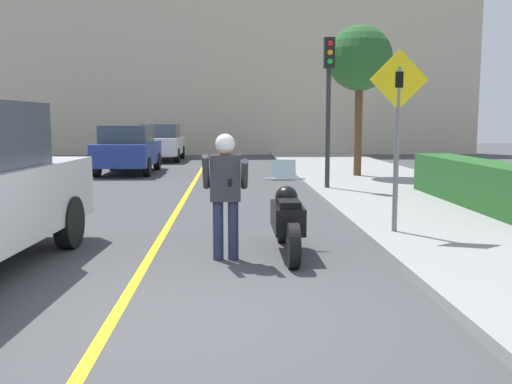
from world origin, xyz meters
name	(u,v)px	position (x,y,z in m)	size (l,w,h in m)	color
ground_plane	(179,313)	(0.00, 0.00, 0.00)	(80.00, 80.00, 0.00)	#424244
sidewalk_curb	(483,226)	(4.80, 4.00, 0.06)	(4.40, 44.00, 0.13)	gray
road_center_line	(176,213)	(-0.60, 6.00, 0.00)	(0.12, 36.00, 0.01)	yellow
building_backdrop	(221,71)	(0.00, 26.00, 4.50)	(28.00, 1.20, 9.00)	beige
motorcycle	(287,219)	(1.29, 2.43, 0.49)	(0.62, 2.13, 1.27)	black
person_biker	(225,184)	(0.44, 2.11, 1.02)	(0.59, 0.46, 1.68)	#282D4C
crossing_sign	(398,123)	(3.07, 3.33, 1.81)	(0.91, 0.08, 2.79)	slate
traffic_light	(329,84)	(3.00, 9.17, 2.76)	(0.26, 0.30, 3.78)	#2D2D30
hedge_row	(481,183)	(5.60, 5.97, 0.58)	(0.90, 5.71, 0.90)	#235623
street_tree	(360,60)	(4.50, 12.41, 3.71)	(2.00, 2.00, 4.63)	brown
parked_car_blue	(128,149)	(-3.09, 14.86, 0.86)	(1.88, 4.20, 1.68)	black
parked_car_white	(161,142)	(-2.68, 21.00, 0.86)	(1.88, 4.20, 1.68)	black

